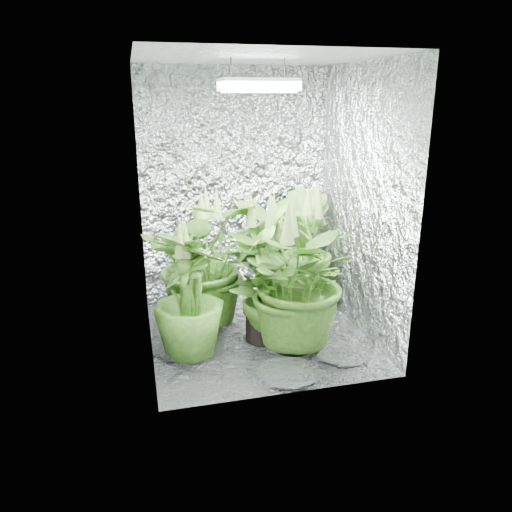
{
  "coord_description": "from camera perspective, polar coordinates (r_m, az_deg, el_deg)",
  "views": [
    {
      "loc": [
        -0.85,
        -3.36,
        1.76
      ],
      "look_at": [
        -0.01,
        0.0,
        0.65
      ],
      "focal_mm": 35.0,
      "sensor_mm": 36.0,
      "label": 1
    }
  ],
  "objects": [
    {
      "name": "plant_f",
      "position": [
        3.63,
        0.85,
        -2.15
      ],
      "size": [
        0.65,
        0.65,
        1.12
      ],
      "rotation": [
        0.0,
        0.0,
        4.48
      ],
      "color": "black",
      "rests_on": "ground"
    },
    {
      "name": "plant_b",
      "position": [
        3.89,
        1.0,
        -2.39
      ],
      "size": [
        0.62,
        0.62,
        0.92
      ],
      "rotation": [
        0.0,
        0.0,
        0.88
      ],
      "color": "black",
      "rests_on": "ground"
    },
    {
      "name": "ground",
      "position": [
        3.89,
        0.21,
        -9.1
      ],
      "size": [
        1.6,
        1.6,
        0.0
      ],
      "primitive_type": "plane",
      "color": "silver",
      "rests_on": "ground"
    },
    {
      "name": "circulation_fan",
      "position": [
        4.52,
        5.55,
        -2.98
      ],
      "size": [
        0.17,
        0.33,
        0.38
      ],
      "rotation": [
        0.0,
        0.0,
        0.13
      ],
      "color": "black",
      "rests_on": "ground"
    },
    {
      "name": "plant_d",
      "position": [
        3.46,
        -7.7,
        -4.59
      ],
      "size": [
        0.69,
        0.69,
        0.97
      ],
      "rotation": [
        0.0,
        0.0,
        2.55
      ],
      "color": "black",
      "rests_on": "ground"
    },
    {
      "name": "grow_lamp",
      "position": [
        3.47,
        0.24,
        18.92
      ],
      "size": [
        0.5,
        0.3,
        0.22
      ],
      "color": "gray",
      "rests_on": "ceiling"
    },
    {
      "name": "plant_a",
      "position": [
        3.92,
        -5.88,
        -0.55
      ],
      "size": [
        1.03,
        1.03,
        1.11
      ],
      "rotation": [
        0.0,
        0.0,
        6.15
      ],
      "color": "black",
      "rests_on": "ground"
    },
    {
      "name": "walls",
      "position": [
        3.55,
        0.23,
        5.46
      ],
      "size": [
        1.62,
        1.62,
        2.0
      ],
      "color": "silver",
      "rests_on": "ground"
    },
    {
      "name": "plant_label",
      "position": [
        3.59,
        5.44,
        -6.24
      ],
      "size": [
        0.06,
        0.05,
        0.09
      ],
      "primitive_type": "cube",
      "rotation": [
        -0.21,
        0.0,
        0.62
      ],
      "color": "white",
      "rests_on": "plant_e"
    },
    {
      "name": "ceiling",
      "position": [
        3.47,
        0.25,
        21.79
      ],
      "size": [
        1.6,
        1.6,
        0.01
      ],
      "primitive_type": "cube",
      "color": "silver",
      "rests_on": "walls"
    },
    {
      "name": "plant_e",
      "position": [
        3.51,
        4.41,
        -2.74
      ],
      "size": [
        1.02,
        1.02,
        1.12
      ],
      "rotation": [
        0.0,
        0.0,
        3.02
      ],
      "color": "black",
      "rests_on": "ground"
    },
    {
      "name": "plant_c",
      "position": [
        4.33,
        5.35,
        0.74
      ],
      "size": [
        0.7,
        0.7,
        1.09
      ],
      "rotation": [
        0.0,
        0.0,
        1.95
      ],
      "color": "black",
      "rests_on": "ground"
    }
  ]
}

